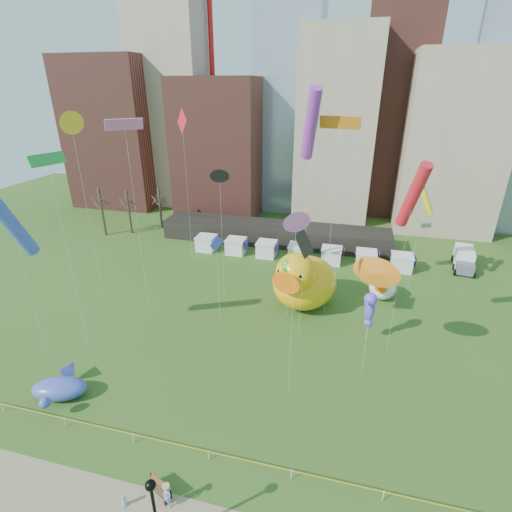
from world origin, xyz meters
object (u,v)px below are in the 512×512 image
(park_bench, at_px, (159,487))
(toddler, at_px, (124,501))
(seahorse_green, at_px, (288,274))
(seahorse_purple, at_px, (370,307))
(woman, at_px, (167,496))
(box_truck, at_px, (464,259))
(lamppost, at_px, (154,507))
(small_duck, at_px, (382,287))
(big_duck, at_px, (303,280))
(whale_inflatable, at_px, (60,387))

(park_bench, relative_size, toddler, 2.29)
(seahorse_green, distance_m, seahorse_purple, 9.34)
(seahorse_purple, bearing_deg, woman, -96.80)
(park_bench, distance_m, box_truck, 50.20)
(lamppost, xyz_separation_m, woman, (-0.57, 2.22, -2.54))
(seahorse_purple, distance_m, park_bench, 24.61)
(seahorse_purple, height_order, woman, seahorse_purple)
(seahorse_green, relative_size, park_bench, 3.61)
(small_duck, height_order, woman, small_duck)
(seahorse_green, distance_m, park_bench, 23.75)
(seahorse_green, bearing_deg, woman, -88.71)
(big_duck, xyz_separation_m, park_bench, (-5.74, -25.56, -3.01))
(seahorse_purple, bearing_deg, big_duck, 169.17)
(whale_inflatable, bearing_deg, woman, -42.30)
(small_duck, relative_size, woman, 2.62)
(small_duck, height_order, lamppost, lamppost)
(lamppost, height_order, box_truck, lamppost)
(small_duck, height_order, seahorse_green, seahorse_green)
(park_bench, xyz_separation_m, toddler, (-1.78, -1.33, -0.09))
(big_duck, bearing_deg, seahorse_purple, -18.04)
(big_duck, height_order, whale_inflatable, big_duck)
(whale_inflatable, distance_m, lamppost, 16.56)
(woman, bearing_deg, toddler, -147.56)
(big_duck, height_order, lamppost, big_duck)
(seahorse_purple, distance_m, lamppost, 26.11)
(small_duck, bearing_deg, lamppost, -101.89)
(toddler, bearing_deg, park_bench, 35.24)
(small_duck, relative_size, box_truck, 0.71)
(park_bench, distance_m, lamppost, 4.37)
(small_duck, distance_m, seahorse_purple, 10.09)
(park_bench, xyz_separation_m, lamppost, (1.52, -2.89, 2.91))
(whale_inflatable, distance_m, woman, 14.79)
(whale_inflatable, xyz_separation_m, park_bench, (12.32, -5.86, -0.38))
(box_truck, height_order, toddler, box_truck)
(lamppost, relative_size, woman, 3.11)
(park_bench, xyz_separation_m, box_truck, (27.12, 42.24, 0.85))
(big_duck, height_order, seahorse_purple, big_duck)
(big_duck, bearing_deg, seahorse_green, -100.20)
(whale_inflatable, xyz_separation_m, lamppost, (13.83, -8.75, 2.53))
(seahorse_green, bearing_deg, whale_inflatable, -125.00)
(big_duck, distance_m, park_bench, 26.37)
(big_duck, height_order, toddler, big_duck)
(woman, bearing_deg, seahorse_purple, 78.50)
(big_duck, xyz_separation_m, seahorse_green, (-1.38, -2.76, 2.01))
(seahorse_green, xyz_separation_m, whale_inflatable, (-16.68, -16.94, -4.64))
(seahorse_purple, height_order, lamppost, seahorse_purple)
(seahorse_green, relative_size, whale_inflatable, 1.26)
(park_bench, bearing_deg, box_truck, 80.29)
(seahorse_green, xyz_separation_m, park_bench, (-4.36, -22.80, -5.02))
(seahorse_purple, xyz_separation_m, toddler, (-15.04, -21.75, -3.63))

